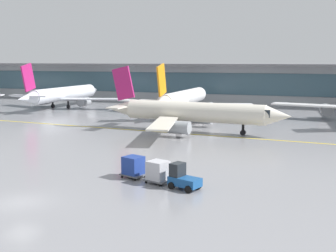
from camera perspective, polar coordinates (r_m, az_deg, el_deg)
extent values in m
plane|color=gray|center=(34.42, -18.94, -9.55)|extent=(400.00, 400.00, 0.00)
cube|color=yellow|center=(61.75, 2.97, -1.07)|extent=(109.84, 6.63, 0.01)
cube|color=#9EA3A8|center=(106.66, 8.64, 5.42)|extent=(190.34, 8.00, 9.00)
cube|color=#385666|center=(102.64, 8.19, 5.56)|extent=(182.72, 0.16, 5.04)
cube|color=slate|center=(105.03, 8.53, 7.99)|extent=(197.95, 11.00, 0.60)
cylinder|color=silver|center=(99.03, -13.54, 4.20)|extent=(3.23, 21.58, 2.99)
cone|color=silver|center=(109.64, -9.86, 4.74)|extent=(2.88, 3.62, 2.84)
cube|color=black|center=(107.56, -10.51, 4.84)|extent=(2.36, 2.72, 1.05)
cone|color=silver|center=(88.46, -18.31, 3.49)|extent=(2.60, 4.82, 2.54)
cube|color=silver|center=(102.18, -17.64, 3.71)|extent=(12.61, 6.23, 0.25)
cylinder|color=#999EA3|center=(101.80, -16.07, 3.29)|extent=(1.88, 3.19, 1.85)
cube|color=silver|center=(93.52, -10.22, 3.55)|extent=(12.63, 5.99, 0.25)
cylinder|color=#999EA3|center=(95.99, -11.07, 3.15)|extent=(1.88, 3.19, 1.85)
cube|color=#B21E66|center=(88.96, -18.05, 6.14)|extent=(0.36, 4.04, 5.63)
cube|color=silver|center=(90.82, -18.89, 3.87)|extent=(4.42, 2.16, 0.21)
cube|color=silver|center=(88.10, -16.67, 3.83)|extent=(4.42, 2.16, 0.21)
cylinder|color=black|center=(105.53, -11.21, 3.30)|extent=(0.39, 0.39, 1.58)
cylinder|color=black|center=(105.56, -11.20, 3.08)|extent=(0.49, 0.80, 0.79)
cylinder|color=black|center=(98.94, -15.03, 2.81)|extent=(0.39, 0.39, 1.58)
cylinder|color=black|center=(98.98, -15.02, 2.58)|extent=(0.49, 0.80, 0.79)
cylinder|color=black|center=(96.65, -13.08, 2.75)|extent=(0.39, 0.39, 1.58)
cylinder|color=black|center=(96.69, -13.07, 2.52)|extent=(0.49, 0.80, 0.79)
cylinder|color=white|center=(85.19, 2.13, 3.74)|extent=(3.18, 21.60, 3.00)
cone|color=white|center=(97.18, 4.47, 4.34)|extent=(2.88, 3.62, 2.85)
cube|color=black|center=(94.86, 4.07, 4.46)|extent=(2.36, 2.72, 1.05)
cone|color=white|center=(72.85, -1.14, 2.89)|extent=(2.59, 4.82, 2.55)
cube|color=white|center=(86.35, -3.09, 3.25)|extent=(12.63, 6.22, 0.25)
cylinder|color=#999EA3|center=(86.71, -1.24, 2.73)|extent=(1.88, 3.19, 1.85)
cube|color=white|center=(81.49, 6.86, 2.87)|extent=(12.64, 6.02, 0.25)
cylinder|color=#999EA3|center=(83.46, 5.42, 2.46)|extent=(1.88, 3.19, 1.85)
cube|color=orange|center=(73.44, -0.87, 6.11)|extent=(0.35, 4.04, 5.64)
cube|color=white|center=(74.84, -2.34, 3.39)|extent=(4.42, 2.15, 0.21)
cube|color=white|center=(73.26, 0.85, 3.28)|extent=(4.42, 2.15, 0.21)
cylinder|color=black|center=(92.58, 3.59, 2.71)|extent=(0.39, 0.39, 1.59)
cylinder|color=black|center=(92.62, 3.59, 2.46)|extent=(0.49, 0.80, 0.79)
cylinder|color=black|center=(84.43, 0.44, 2.14)|extent=(0.39, 0.39, 1.59)
cylinder|color=black|center=(84.48, 0.44, 1.87)|extent=(0.49, 0.80, 0.79)
cylinder|color=black|center=(83.14, 3.06, 2.02)|extent=(0.39, 0.39, 1.59)
cylinder|color=black|center=(83.19, 3.06, 1.75)|extent=(0.49, 0.80, 0.79)
cube|color=white|center=(80.96, 18.44, 2.62)|extent=(14.04, 5.56, 0.27)
cylinder|color=#999EA3|center=(82.76, 20.23, 2.01)|extent=(2.39, 3.71, 2.06)
cylinder|color=silver|center=(63.22, 3.52, 1.88)|extent=(20.98, 4.08, 2.90)
cone|color=silver|center=(60.26, 14.48, 1.28)|extent=(3.63, 2.95, 2.75)
cube|color=black|center=(60.60, 12.32, 1.74)|extent=(2.73, 2.40, 1.01)
cone|color=silver|center=(68.53, -6.57, 2.38)|extent=(4.77, 2.72, 2.46)
cube|color=silver|center=(70.82, 4.24, 1.97)|extent=(6.52, 12.16, 0.24)
cylinder|color=#999EA3|center=(68.27, 4.59, 1.03)|extent=(3.16, 1.96, 1.79)
cube|color=silver|center=(57.12, -0.61, 0.36)|extent=(5.30, 12.23, 0.24)
cylinder|color=#999EA3|center=(58.93, 1.46, -0.18)|extent=(3.16, 1.96, 1.79)
cube|color=#B21E66|center=(67.75, -5.95, 5.64)|extent=(3.92, 0.53, 5.45)
cube|color=silver|center=(69.73, -4.81, 2.87)|extent=(2.28, 4.37, 0.20)
cube|color=silver|center=(66.02, -6.54, 2.52)|extent=(2.28, 4.37, 0.20)
cylinder|color=black|center=(61.48, 9.91, -0.51)|extent=(0.37, 0.37, 1.53)
cylinder|color=black|center=(61.54, 9.91, -0.86)|extent=(0.79, 0.51, 0.77)
cylinder|color=black|center=(65.92, 2.68, 0.23)|extent=(0.37, 0.37, 1.53)
cylinder|color=black|center=(65.97, 2.68, -0.10)|extent=(0.79, 0.51, 0.77)
cylinder|color=black|center=(62.30, 1.42, -0.26)|extent=(0.37, 0.37, 1.53)
cylinder|color=black|center=(62.36, 1.41, -0.61)|extent=(0.79, 0.51, 0.77)
cube|color=#194C8C|center=(35.63, 2.25, -7.35)|extent=(2.91, 2.14, 0.70)
cube|color=#1E2328|center=(35.82, 1.28, -5.77)|extent=(1.24, 1.46, 1.10)
cylinder|color=black|center=(35.81, 4.02, -7.87)|extent=(0.64, 0.40, 0.60)
cylinder|color=black|center=(34.71, 2.71, -8.40)|extent=(0.64, 0.40, 0.60)
cylinder|color=black|center=(36.75, 1.80, -7.41)|extent=(0.64, 0.40, 0.60)
cylinder|color=black|center=(35.67, 0.46, -7.91)|extent=(0.64, 0.40, 0.60)
cube|color=#595B60|center=(37.41, -1.34, -7.15)|extent=(2.49, 2.17, 0.12)
cube|color=silver|center=(37.18, -1.35, -5.88)|extent=(1.99, 1.92, 1.60)
cylinder|color=black|center=(37.53, 0.23, -7.37)|extent=(0.24, 0.16, 0.22)
cylinder|color=black|center=(36.48, -1.13, -7.85)|extent=(0.24, 0.16, 0.22)
cylinder|color=black|center=(38.43, -1.55, -6.98)|extent=(0.24, 0.16, 0.22)
cylinder|color=black|center=(37.41, -2.92, -7.43)|extent=(0.24, 0.16, 0.22)
cube|color=#595B60|center=(39.22, -4.60, -6.42)|extent=(2.49, 2.17, 0.12)
cube|color=navy|center=(39.00, -4.62, -5.20)|extent=(1.99, 1.92, 1.60)
cylinder|color=black|center=(39.28, -3.09, -6.64)|extent=(0.24, 0.16, 0.22)
cylinder|color=black|center=(38.28, -4.48, -7.07)|extent=(0.24, 0.16, 0.22)
cylinder|color=black|center=(40.25, -4.71, -6.28)|extent=(0.24, 0.16, 0.22)
cylinder|color=black|center=(39.27, -6.10, -6.68)|extent=(0.24, 0.16, 0.22)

